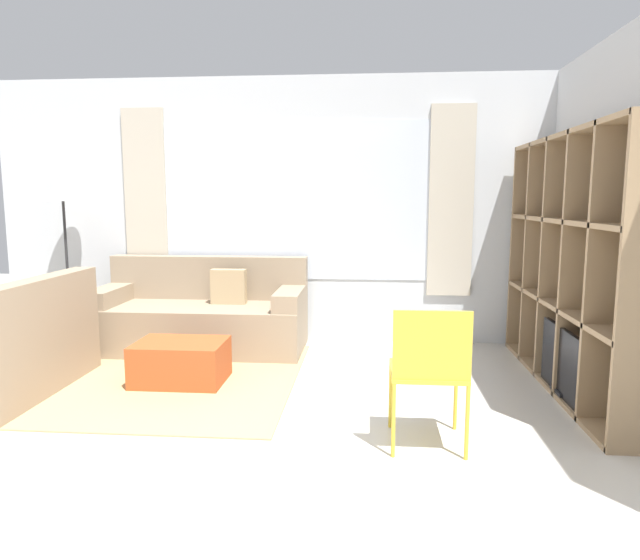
% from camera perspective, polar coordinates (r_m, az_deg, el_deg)
% --- Properties ---
extents(ground_plane, '(16.00, 16.00, 0.00)m').
position_cam_1_polar(ground_plane, '(3.09, -10.64, -20.71)').
color(ground_plane, beige).
extents(wall_back, '(6.31, 0.11, 2.70)m').
position_cam_1_polar(wall_back, '(5.94, -2.46, 6.96)').
color(wall_back, silver).
rests_on(wall_back, ground_plane).
extents(wall_right, '(0.07, 4.46, 2.70)m').
position_cam_1_polar(wall_right, '(4.61, 28.44, 5.54)').
color(wall_right, silver).
rests_on(wall_right, ground_plane).
extents(area_rug, '(2.87, 2.25, 0.01)m').
position_cam_1_polar(area_rug, '(5.08, -19.04, -9.18)').
color(area_rug, tan).
rests_on(area_rug, ground_plane).
extents(shelving_unit, '(0.40, 2.49, 1.97)m').
position_cam_1_polar(shelving_unit, '(4.83, 24.59, 1.12)').
color(shelving_unit, '#232328').
rests_on(shelving_unit, ground_plane).
extents(couch_main, '(2.03, 0.89, 0.89)m').
position_cam_1_polar(couch_main, '(5.77, -11.71, -3.64)').
color(couch_main, gray).
rests_on(couch_main, ground_plane).
extents(couch_side, '(0.89, 1.56, 0.89)m').
position_cam_1_polar(couch_side, '(4.94, -29.34, -6.47)').
color(couch_side, gray).
rests_on(couch_side, ground_plane).
extents(ottoman, '(0.71, 0.52, 0.34)m').
position_cam_1_polar(ottoman, '(4.77, -13.74, -8.01)').
color(ottoman, '#B74C23').
rests_on(ottoman, ground_plane).
extents(floor_lamp, '(0.37, 0.37, 1.72)m').
position_cam_1_polar(floor_lamp, '(6.37, -24.33, 7.57)').
color(floor_lamp, black).
rests_on(floor_lamp, ground_plane).
extents(folding_chair, '(0.44, 0.46, 0.86)m').
position_cam_1_polar(folding_chair, '(3.43, 10.86, -8.32)').
color(folding_chair, gold).
rests_on(folding_chair, ground_plane).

